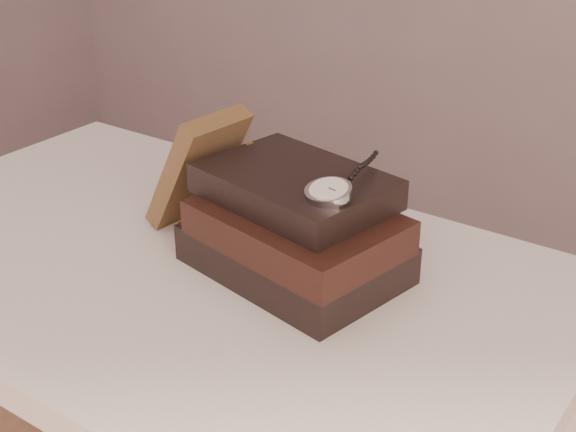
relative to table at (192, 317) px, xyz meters
The scene contains 5 objects.
table is the anchor object (origin of this frame).
book_stack 0.21m from the table, 21.78° to the left, with size 0.29×0.23×0.13m.
journal 0.20m from the table, 120.85° to the left, with size 0.03×0.11×0.18m, color #422D19.
pocket_watch 0.31m from the table, ahead, with size 0.06×0.16×0.02m.
eyeglasses 0.24m from the table, 69.80° to the left, with size 0.13×0.14×0.05m.
Camera 1 is at (0.62, -0.31, 1.26)m, focal length 49.08 mm.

